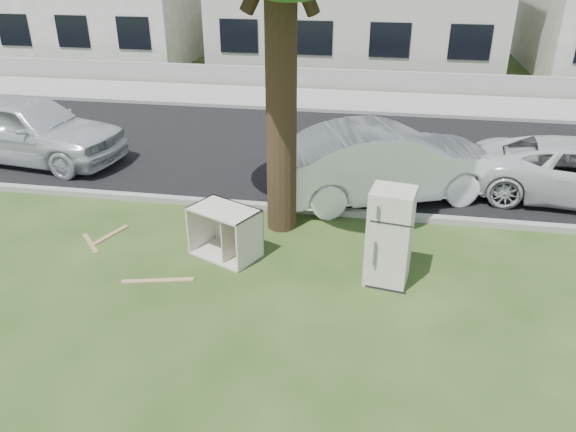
% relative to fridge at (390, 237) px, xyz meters
% --- Properties ---
extents(ground, '(120.00, 120.00, 0.00)m').
position_rel_fridge_xyz_m(ground, '(-1.55, -0.25, -0.78)').
color(ground, '#264017').
extents(road, '(120.00, 7.00, 0.01)m').
position_rel_fridge_xyz_m(road, '(-1.55, 5.75, -0.77)').
color(road, black).
rests_on(road, ground).
extents(kerb_near, '(120.00, 0.18, 0.12)m').
position_rel_fridge_xyz_m(kerb_near, '(-1.55, 2.20, -0.78)').
color(kerb_near, gray).
rests_on(kerb_near, ground).
extents(kerb_far, '(120.00, 0.18, 0.12)m').
position_rel_fridge_xyz_m(kerb_far, '(-1.55, 9.30, -0.78)').
color(kerb_far, gray).
rests_on(kerb_far, ground).
extents(sidewalk, '(120.00, 2.80, 0.01)m').
position_rel_fridge_xyz_m(sidewalk, '(-1.55, 10.75, -0.77)').
color(sidewalk, gray).
rests_on(sidewalk, ground).
extents(low_wall, '(120.00, 0.15, 0.70)m').
position_rel_fridge_xyz_m(low_wall, '(-1.55, 12.35, -0.43)').
color(low_wall, gray).
rests_on(low_wall, ground).
extents(fridge, '(0.73, 0.69, 1.55)m').
position_rel_fridge_xyz_m(fridge, '(0.00, 0.00, 0.00)').
color(fridge, silver).
rests_on(fridge, ground).
extents(cabinet, '(1.29, 1.10, 0.86)m').
position_rel_fridge_xyz_m(cabinet, '(-2.69, 0.34, -0.35)').
color(cabinet, white).
rests_on(cabinet, ground).
extents(plank_a, '(1.12, 0.35, 0.02)m').
position_rel_fridge_xyz_m(plank_a, '(-3.54, -0.64, -0.77)').
color(plank_a, tan).
rests_on(plank_a, ground).
extents(plank_b, '(0.60, 0.66, 0.02)m').
position_rel_fridge_xyz_m(plank_b, '(-5.16, 0.30, -0.77)').
color(plank_b, '#997950').
rests_on(plank_b, ground).
extents(plank_c, '(0.37, 0.81, 0.02)m').
position_rel_fridge_xyz_m(plank_c, '(-4.95, 0.65, -0.77)').
color(plank_c, '#9F7E58').
rests_on(plank_c, ground).
extents(car_center, '(4.93, 3.22, 1.54)m').
position_rel_fridge_xyz_m(car_center, '(-0.08, 3.18, -0.01)').
color(car_center, white).
rests_on(car_center, ground).
extents(car_left, '(4.86, 2.47, 1.59)m').
position_rel_fridge_xyz_m(car_left, '(-8.50, 3.96, 0.02)').
color(car_left, silver).
rests_on(car_left, ground).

